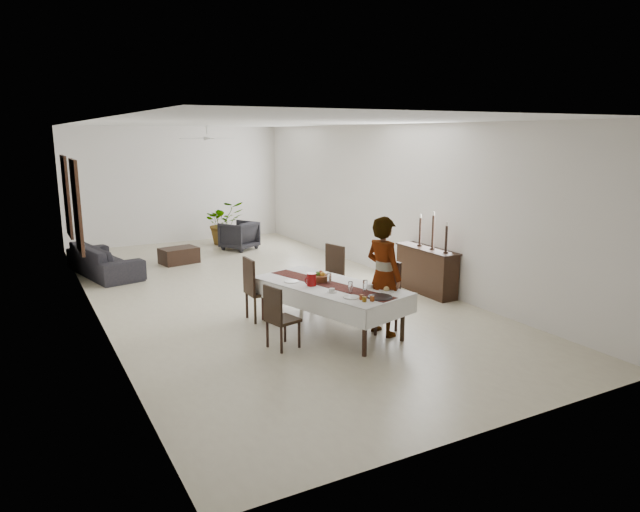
# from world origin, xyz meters

# --- Properties ---
(floor) EXTENTS (6.00, 12.00, 0.00)m
(floor) POSITION_xyz_m (0.00, 0.00, 0.00)
(floor) COLOR beige
(floor) RESTS_ON ground
(ceiling) EXTENTS (6.00, 12.00, 0.02)m
(ceiling) POSITION_xyz_m (0.00, 0.00, 3.20)
(ceiling) COLOR white
(ceiling) RESTS_ON wall_back
(wall_back) EXTENTS (6.00, 0.02, 3.20)m
(wall_back) POSITION_xyz_m (0.00, 6.00, 1.60)
(wall_back) COLOR white
(wall_back) RESTS_ON floor
(wall_front) EXTENTS (6.00, 0.02, 3.20)m
(wall_front) POSITION_xyz_m (0.00, -6.00, 1.60)
(wall_front) COLOR white
(wall_front) RESTS_ON floor
(wall_left) EXTENTS (0.02, 12.00, 3.20)m
(wall_left) POSITION_xyz_m (-3.00, 0.00, 1.60)
(wall_left) COLOR white
(wall_left) RESTS_ON floor
(wall_right) EXTENTS (0.02, 12.00, 3.20)m
(wall_right) POSITION_xyz_m (3.00, 0.00, 1.60)
(wall_right) COLOR white
(wall_right) RESTS_ON floor
(dining_table_top) EXTENTS (1.57, 2.49, 0.05)m
(dining_table_top) POSITION_xyz_m (0.10, -2.51, 0.70)
(dining_table_top) COLOR black
(dining_table_top) RESTS_ON table_leg_fl
(table_leg_fl) EXTENTS (0.08, 0.08, 0.68)m
(table_leg_fl) POSITION_xyz_m (-0.00, -3.69, 0.34)
(table_leg_fl) COLOR black
(table_leg_fl) RESTS_ON floor
(table_leg_fr) EXTENTS (0.08, 0.08, 0.68)m
(table_leg_fr) POSITION_xyz_m (0.81, -3.45, 0.34)
(table_leg_fr) COLOR black
(table_leg_fr) RESTS_ON floor
(table_leg_bl) EXTENTS (0.08, 0.08, 0.68)m
(table_leg_bl) POSITION_xyz_m (-0.61, -1.57, 0.34)
(table_leg_bl) COLOR black
(table_leg_bl) RESTS_ON floor
(table_leg_br) EXTENTS (0.08, 0.08, 0.68)m
(table_leg_br) POSITION_xyz_m (0.21, -1.34, 0.34)
(table_leg_br) COLOR black
(table_leg_br) RESTS_ON floor
(tablecloth_top) EXTENTS (1.78, 2.71, 0.01)m
(tablecloth_top) POSITION_xyz_m (0.10, -2.51, 0.73)
(tablecloth_top) COLOR white
(tablecloth_top) RESTS_ON dining_table_top
(tablecloth_drape_left) EXTENTS (0.70, 2.39, 0.29)m
(tablecloth_drape_left) POSITION_xyz_m (-0.44, -2.67, 0.59)
(tablecloth_drape_left) COLOR white
(tablecloth_drape_left) RESTS_ON dining_table_top
(tablecloth_drape_right) EXTENTS (0.70, 2.39, 0.29)m
(tablecloth_drape_right) POSITION_xyz_m (0.64, -2.36, 0.59)
(tablecloth_drape_right) COLOR white
(tablecloth_drape_right) RESTS_ON dining_table_top
(tablecloth_drape_near) EXTENTS (1.10, 0.32, 0.29)m
(tablecloth_drape_near) POSITION_xyz_m (0.44, -3.70, 0.59)
(tablecloth_drape_near) COLOR white
(tablecloth_drape_near) RESTS_ON dining_table_top
(tablecloth_drape_far) EXTENTS (1.10, 0.32, 0.29)m
(tablecloth_drape_far) POSITION_xyz_m (-0.24, -1.32, 0.59)
(tablecloth_drape_far) COLOR white
(tablecloth_drape_far) RESTS_ON dining_table_top
(table_runner) EXTENTS (0.99, 2.41, 0.00)m
(table_runner) POSITION_xyz_m (0.10, -2.51, 0.74)
(table_runner) COLOR #571F18
(table_runner) RESTS_ON tablecloth_top
(red_pitcher) EXTENTS (0.18, 0.18, 0.19)m
(red_pitcher) POSITION_xyz_m (-0.17, -2.44, 0.83)
(red_pitcher) COLOR maroon
(red_pitcher) RESTS_ON tablecloth_top
(pitcher_handle) EXTENTS (0.12, 0.05, 0.12)m
(pitcher_handle) POSITION_xyz_m (-0.25, -2.46, 0.83)
(pitcher_handle) COLOR maroon
(pitcher_handle) RESTS_ON red_pitcher
(wine_glass_near) EXTENTS (0.07, 0.07, 0.16)m
(wine_glass_near) POSITION_xyz_m (0.39, -3.08, 0.82)
(wine_glass_near) COLOR white
(wine_glass_near) RESTS_ON tablecloth_top
(wine_glass_mid) EXTENTS (0.07, 0.07, 0.16)m
(wine_glass_mid) POSITION_xyz_m (0.15, -3.05, 0.82)
(wine_glass_mid) COLOR white
(wine_glass_mid) RESTS_ON tablecloth_top
(wine_glass_far) EXTENTS (0.07, 0.07, 0.16)m
(wine_glass_far) POSITION_xyz_m (0.13, -2.45, 0.82)
(wine_glass_far) COLOR silver
(wine_glass_far) RESTS_ON tablecloth_top
(teacup_right) EXTENTS (0.09, 0.09, 0.06)m
(teacup_right) POSITION_xyz_m (0.54, -2.99, 0.76)
(teacup_right) COLOR white
(teacup_right) RESTS_ON saucer_right
(saucer_right) EXTENTS (0.14, 0.14, 0.01)m
(saucer_right) POSITION_xyz_m (0.54, -2.99, 0.74)
(saucer_right) COLOR silver
(saucer_right) RESTS_ON tablecloth_top
(teacup_left) EXTENTS (0.09, 0.09, 0.06)m
(teacup_left) POSITION_xyz_m (-0.08, -2.92, 0.76)
(teacup_left) COLOR silver
(teacup_left) RESTS_ON saucer_left
(saucer_left) EXTENTS (0.14, 0.14, 0.01)m
(saucer_left) POSITION_xyz_m (-0.08, -2.92, 0.74)
(saucer_left) COLOR white
(saucer_left) RESTS_ON tablecloth_top
(plate_near_right) EXTENTS (0.23, 0.23, 0.01)m
(plate_near_right) POSITION_xyz_m (0.65, -3.26, 0.74)
(plate_near_right) COLOR silver
(plate_near_right) RESTS_ON tablecloth_top
(bread_near_right) EXTENTS (0.09, 0.09, 0.09)m
(bread_near_right) POSITION_xyz_m (0.65, -3.26, 0.77)
(bread_near_right) COLOR tan
(bread_near_right) RESTS_ON plate_near_right
(plate_near_left) EXTENTS (0.23, 0.23, 0.01)m
(plate_near_left) POSITION_xyz_m (0.02, -3.29, 0.74)
(plate_near_left) COLOR silver
(plate_near_left) RESTS_ON tablecloth_top
(plate_far_left) EXTENTS (0.23, 0.23, 0.01)m
(plate_far_left) POSITION_xyz_m (-0.34, -2.09, 0.74)
(plate_far_left) COLOR silver
(plate_far_left) RESTS_ON tablecloth_top
(serving_tray) EXTENTS (0.35, 0.35, 0.02)m
(serving_tray) POSITION_xyz_m (0.38, -3.49, 0.74)
(serving_tray) COLOR #3A3A3F
(serving_tray) RESTS_ON tablecloth_top
(jam_jar_a) EXTENTS (0.06, 0.06, 0.07)m
(jam_jar_a) POSITION_xyz_m (0.18, -3.57, 0.77)
(jam_jar_a) COLOR #893B14
(jam_jar_a) RESTS_ON tablecloth_top
(jam_jar_b) EXTENTS (0.06, 0.06, 0.07)m
(jam_jar_b) POSITION_xyz_m (0.08, -3.54, 0.77)
(jam_jar_b) COLOR #835A13
(jam_jar_b) RESTS_ON tablecloth_top
(jam_jar_c) EXTENTS (0.06, 0.06, 0.07)m
(jam_jar_c) POSITION_xyz_m (0.10, -3.44, 0.77)
(jam_jar_c) COLOR maroon
(jam_jar_c) RESTS_ON tablecloth_top
(fruit_basket) EXTENTS (0.29, 0.29, 0.10)m
(fruit_basket) POSITION_xyz_m (0.08, -2.27, 0.78)
(fruit_basket) COLOR brown
(fruit_basket) RESTS_ON tablecloth_top
(fruit_red) EXTENTS (0.09, 0.09, 0.09)m
(fruit_red) POSITION_xyz_m (0.10, -2.24, 0.85)
(fruit_red) COLOR #A32B10
(fruit_red) RESTS_ON fruit_basket
(fruit_green) EXTENTS (0.08, 0.08, 0.08)m
(fruit_green) POSITION_xyz_m (0.04, -2.25, 0.85)
(fruit_green) COLOR #467723
(fruit_green) RESTS_ON fruit_basket
(fruit_yellow) EXTENTS (0.08, 0.08, 0.08)m
(fruit_yellow) POSITION_xyz_m (0.09, -2.31, 0.85)
(fruit_yellow) COLOR gold
(fruit_yellow) RESTS_ON fruit_basket
(chair_right_near_seat) EXTENTS (0.47, 0.47, 0.05)m
(chair_right_near_seat) POSITION_xyz_m (0.79, -2.87, 0.49)
(chair_right_near_seat) COLOR black
(chair_right_near_seat) RESTS_ON chair_right_near_leg_fl
(chair_right_near_leg_fl) EXTENTS (0.05, 0.05, 0.46)m
(chair_right_near_leg_fl) POSITION_xyz_m (0.98, -3.06, 0.23)
(chair_right_near_leg_fl) COLOR black
(chair_right_near_leg_fl) RESTS_ON floor
(chair_right_near_leg_fr) EXTENTS (0.05, 0.05, 0.46)m
(chair_right_near_leg_fr) POSITION_xyz_m (0.98, -2.69, 0.23)
(chair_right_near_leg_fr) COLOR black
(chair_right_near_leg_fr) RESTS_ON floor
(chair_right_near_leg_bl) EXTENTS (0.05, 0.05, 0.46)m
(chair_right_near_leg_bl) POSITION_xyz_m (0.60, -3.06, 0.23)
(chair_right_near_leg_bl) COLOR black
(chair_right_near_leg_bl) RESTS_ON floor
(chair_right_near_leg_br) EXTENTS (0.05, 0.05, 0.46)m
(chair_right_near_leg_br) POSITION_xyz_m (0.60, -2.68, 0.23)
(chair_right_near_leg_br) COLOR black
(chair_right_near_leg_br) RESTS_ON floor
(chair_right_near_back) EXTENTS (0.04, 0.46, 0.59)m
(chair_right_near_back) POSITION_xyz_m (1.00, -2.88, 0.80)
(chair_right_near_back) COLOR black
(chair_right_near_back) RESTS_ON chair_right_near_seat
(chair_right_far_seat) EXTENTS (0.56, 0.56, 0.05)m
(chair_right_far_seat) POSITION_xyz_m (0.65, -1.43, 0.48)
(chair_right_far_seat) COLOR black
(chair_right_far_seat) RESTS_ON chair_right_far_leg_fl
(chair_right_far_leg_fl) EXTENTS (0.06, 0.06, 0.46)m
(chair_right_far_leg_fl) POSITION_xyz_m (0.88, -1.57, 0.23)
(chair_right_far_leg_fl) COLOR black
(chair_right_far_leg_fl) RESTS_ON floor
(chair_right_far_leg_fr) EXTENTS (0.06, 0.06, 0.46)m
(chair_right_far_leg_fr) POSITION_xyz_m (0.79, -1.20, 0.23)
(chair_right_far_leg_fr) COLOR black
(chair_right_far_leg_fr) RESTS_ON floor
(chair_right_far_leg_bl) EXTENTS (0.06, 0.06, 0.46)m
(chair_right_far_leg_bl) POSITION_xyz_m (0.51, -1.66, 0.23)
(chair_right_far_leg_bl) COLOR black
(chair_right_far_leg_bl) RESTS_ON floor
(chair_right_far_leg_br) EXTENTS (0.06, 0.06, 0.46)m
(chair_right_far_leg_br) POSITION_xyz_m (0.42, -1.29, 0.23)
(chair_right_far_leg_br) COLOR black
(chair_right_far_leg_br) RESTS_ON floor
(chair_right_far_back) EXTENTS (0.15, 0.46, 0.59)m
(chair_right_far_back) POSITION_xyz_m (0.85, -1.38, 0.80)
(chair_right_far_back) COLOR black
(chair_right_far_back) RESTS_ON chair_right_far_seat
(chair_left_near_seat) EXTENTS (0.48, 0.48, 0.04)m
(chair_left_near_seat) POSITION_xyz_m (-0.85, -2.85, 0.41)
(chair_left_near_seat) COLOR black
(chair_left_near_seat) RESTS_ON chair_left_near_leg_fl
(chair_left_near_leg_fl) EXTENTS (0.05, 0.05, 0.39)m
(chair_left_near_leg_fl) POSITION_xyz_m (-1.04, -2.73, 0.19)
(chair_left_near_leg_fl) COLOR black
(chair_left_near_leg_fl) RESTS_ON floor
(chair_left_near_leg_fr) EXTENTS (0.05, 0.05, 0.39)m
(chair_left_near_leg_fr) POSITION_xyz_m (-0.96, -3.05, 0.19)
(chair_left_near_leg_fr) COLOR black
(chair_left_near_leg_fr) RESTS_ON floor
(chair_left_near_leg_bl) EXTENTS (0.05, 0.05, 0.39)m
(chair_left_near_leg_bl) POSITION_xyz_m (-0.73, -2.66, 0.19)
(chair_left_near_leg_bl) COLOR black
(chair_left_near_leg_bl) RESTS_ON floor
(chair_left_near_leg_br) EXTENTS (0.05, 0.05, 0.39)m
(chair_left_near_leg_br) POSITION_xyz_m (-0.65, -2.97, 0.19)
(chair_left_near_leg_br) COLOR black
(chair_left_near_leg_br) RESTS_ON floor
(chair_left_near_back) EXTENTS (0.13, 0.39, 0.50)m
(chair_left_near_back) POSITION_xyz_m (-1.02, -2.89, 0.68)
(chair_left_near_back) COLOR black
(chair_left_near_back) RESTS_ON chair_left_near_seat
(chair_left_far_seat) EXTENTS (0.44, 0.44, 0.05)m
(chair_left_far_seat) POSITION_xyz_m (-0.63, -1.52, 0.46)
(chair_left_far_seat) COLOR black
(chair_left_far_seat) RESTS_ON chair_left_far_leg_fl
(chair_left_far_leg_fl) EXTENTS (0.04, 0.04, 0.44)m
(chair_left_far_leg_fl) POSITION_xyz_m (-0.81, -1.34, 0.22)
(chair_left_far_leg_fl) COLOR black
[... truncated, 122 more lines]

